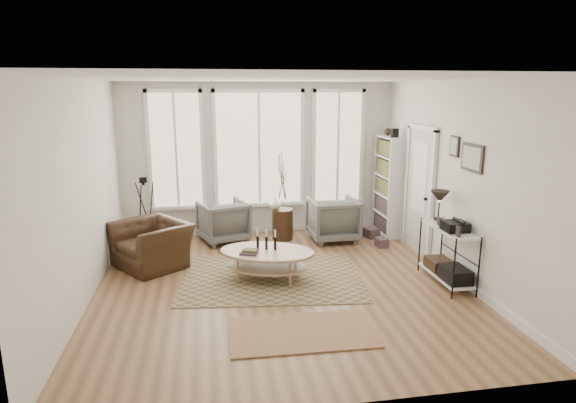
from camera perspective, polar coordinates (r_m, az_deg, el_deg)
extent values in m
plane|color=#976B44|center=(7.03, -0.80, -9.93)|extent=(5.50, 5.50, 0.00)
plane|color=white|center=(6.47, -0.89, 14.41)|extent=(5.50, 5.50, 0.00)
cube|color=silver|center=(9.29, -3.45, 5.04)|extent=(5.20, 0.04, 2.90)
cube|color=silver|center=(4.00, 5.23, -6.01)|extent=(5.20, 0.04, 2.90)
cube|color=silver|center=(6.73, -23.31, 0.85)|extent=(0.04, 5.50, 2.90)
cube|color=silver|center=(7.45, 19.36, 2.29)|extent=(0.04, 5.50, 2.90)
cube|color=white|center=(9.58, -3.33, -3.23)|extent=(5.10, 0.04, 0.12)
cube|color=white|center=(7.81, 18.48, -7.78)|extent=(0.03, 5.40, 0.12)
cube|color=beige|center=(9.25, -3.45, 6.25)|extent=(1.60, 0.03, 2.10)
cube|color=beige|center=(9.21, -13.13, 5.90)|extent=(0.90, 0.03, 2.10)
cube|color=beige|center=(9.54, 5.91, 6.41)|extent=(0.90, 0.03, 2.10)
cube|color=white|center=(9.23, -3.44, 6.23)|extent=(1.74, 0.06, 2.24)
cube|color=white|center=(9.19, -13.14, 5.89)|extent=(1.04, 0.06, 2.24)
cube|color=white|center=(9.52, 5.94, 6.40)|extent=(1.04, 0.06, 2.24)
cube|color=white|center=(9.40, -3.33, -0.33)|extent=(4.10, 0.12, 0.06)
cube|color=silver|center=(8.52, 15.32, 1.11)|extent=(0.04, 0.88, 2.10)
cube|color=white|center=(8.46, 15.30, 2.76)|extent=(0.01, 0.55, 1.20)
cube|color=white|center=(8.08, 16.67, 0.39)|extent=(0.06, 0.08, 2.18)
cube|color=white|center=(8.95, 13.93, 1.76)|extent=(0.06, 0.08, 2.18)
cube|color=white|center=(8.36, 15.68, 8.43)|extent=(0.06, 1.06, 0.08)
sphere|color=black|center=(8.22, 15.97, 0.28)|extent=(0.06, 0.06, 0.06)
cube|color=white|center=(9.07, 12.71, 1.33)|extent=(0.30, 0.03, 1.90)
cube|color=white|center=(9.82, 10.92, 2.31)|extent=(0.30, 0.03, 1.90)
cube|color=white|center=(9.50, 12.62, 1.86)|extent=(0.02, 0.85, 1.90)
cube|color=white|center=(9.45, 11.78, 1.84)|extent=(0.30, 0.81, 1.90)
cube|color=brown|center=(9.45, 11.78, 1.84)|extent=(0.24, 0.75, 1.76)
cube|color=black|center=(9.12, 12.54, 7.95)|extent=(0.12, 0.10, 0.16)
sphere|color=#352012|center=(9.45, 11.74, 8.10)|extent=(0.14, 0.14, 0.14)
cube|color=white|center=(7.45, 18.19, -8.29)|extent=(0.37, 1.07, 0.03)
cube|color=white|center=(7.23, 18.58, -3.11)|extent=(0.37, 1.07, 0.02)
cylinder|color=black|center=(6.82, 19.08, -7.60)|extent=(0.02, 0.02, 0.85)
cylinder|color=black|center=(7.00, 21.69, -7.29)|extent=(0.02, 0.02, 0.85)
cylinder|color=black|center=(7.71, 15.35, -4.94)|extent=(0.02, 0.02, 0.85)
cylinder|color=black|center=(7.87, 17.74, -4.74)|extent=(0.02, 0.02, 0.85)
cylinder|color=black|center=(7.51, 17.37, -1.98)|extent=(0.14, 0.14, 0.02)
cylinder|color=black|center=(7.48, 17.44, -0.94)|extent=(0.02, 0.02, 0.30)
cone|color=black|center=(7.43, 17.55, 0.55)|extent=(0.28, 0.28, 0.18)
cube|color=black|center=(7.08, 19.20, -2.77)|extent=(0.32, 0.30, 0.13)
cube|color=black|center=(7.20, 19.17, -8.16)|extent=(0.32, 0.45, 0.20)
cube|color=#352012|center=(7.60, 17.47, -7.08)|extent=(0.32, 0.40, 0.16)
cube|color=black|center=(6.80, 19.54, -3.35)|extent=(0.02, 0.10, 0.14)
cube|color=black|center=(7.26, 17.49, -2.26)|extent=(0.02, 0.10, 0.12)
cube|color=black|center=(7.03, 21.02, 4.86)|extent=(0.03, 0.52, 0.38)
cube|color=silver|center=(7.03, 20.91, 4.86)|extent=(0.01, 0.44, 0.30)
cube|color=black|center=(7.45, 19.14, 6.21)|extent=(0.03, 0.24, 0.30)
cube|color=silver|center=(7.45, 19.04, 6.21)|extent=(0.01, 0.18, 0.24)
cube|color=brown|center=(7.32, -1.94, -8.94)|extent=(2.86, 2.27, 0.01)
cube|color=brown|center=(5.78, 1.66, -15.19)|extent=(1.70, 0.97, 0.01)
ellipsoid|color=tan|center=(7.21, -2.49, -7.66)|extent=(1.38, 1.11, 0.03)
ellipsoid|color=tan|center=(7.13, -2.51, -6.00)|extent=(1.61, 1.30, 0.04)
cylinder|color=tan|center=(6.97, -5.46, -8.46)|extent=(0.04, 0.04, 0.40)
cylinder|color=tan|center=(7.06, 0.88, -8.11)|extent=(0.04, 0.04, 0.40)
cylinder|color=tan|center=(7.38, -5.72, -7.20)|extent=(0.04, 0.04, 0.40)
cylinder|color=tan|center=(7.47, 0.26, -6.89)|extent=(0.04, 0.04, 0.40)
cylinder|color=black|center=(7.13, -3.64, -4.98)|extent=(0.04, 0.04, 0.20)
cylinder|color=black|center=(7.14, -2.58, -4.93)|extent=(0.04, 0.04, 0.20)
cylinder|color=black|center=(7.16, -1.52, -4.88)|extent=(0.04, 0.04, 0.20)
cube|color=#324A25|center=(6.99, -4.58, -5.94)|extent=(0.24, 0.18, 0.07)
imported|color=slate|center=(8.98, -7.69, -2.32)|extent=(1.03, 1.05, 0.76)
imported|color=slate|center=(8.99, 5.34, -2.10)|extent=(0.89, 0.91, 0.80)
cylinder|color=#352012|center=(9.02, -0.65, -2.71)|extent=(0.39, 0.39, 0.58)
imported|color=silver|center=(8.92, -1.55, -0.21)|extent=(0.26, 0.26, 0.23)
imported|color=#352012|center=(7.96, -15.81, -4.92)|extent=(1.45, 1.43, 0.71)
cylinder|color=black|center=(8.68, -16.79, 2.04)|extent=(0.05, 0.05, 0.05)
cube|color=black|center=(8.67, -16.82, 2.45)|extent=(0.14, 0.11, 0.09)
cylinder|color=black|center=(8.60, -16.87, 2.36)|extent=(0.05, 0.07, 0.05)
cube|color=brown|center=(9.33, 9.83, -3.68)|extent=(0.29, 0.33, 0.18)
cube|color=brown|center=(8.82, 11.03, -4.77)|extent=(0.20, 0.25, 0.16)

